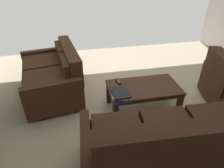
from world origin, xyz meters
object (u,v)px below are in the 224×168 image
object	(u,v)px
sofa_main	(174,146)
loveseat_near	(54,75)
tv_remote	(118,82)
book_stack	(120,95)
coffee_table	(143,90)

from	to	relation	value
sofa_main	loveseat_near	distance (m)	2.24
sofa_main	tv_remote	size ratio (longest dim) A/B	11.71
loveseat_near	book_stack	distance (m)	1.34
coffee_table	tv_remote	distance (m)	0.40
book_stack	coffee_table	bearing A→B (deg)	-152.02
book_stack	tv_remote	world-z (taller)	book_stack
loveseat_near	coffee_table	size ratio (longest dim) A/B	1.44
sofa_main	loveseat_near	world-z (taller)	sofa_main
book_stack	tv_remote	xyz separation A→B (m)	(-0.07, -0.42, -0.04)
sofa_main	coffee_table	bearing A→B (deg)	-93.01
loveseat_near	tv_remote	xyz separation A→B (m)	(-1.01, 0.53, 0.07)
loveseat_near	sofa_main	bearing A→B (deg)	125.17
coffee_table	book_stack	bearing A→B (deg)	27.98
coffee_table	book_stack	xyz separation A→B (m)	(0.42, 0.22, 0.12)
loveseat_near	tv_remote	size ratio (longest dim) A/B	9.29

